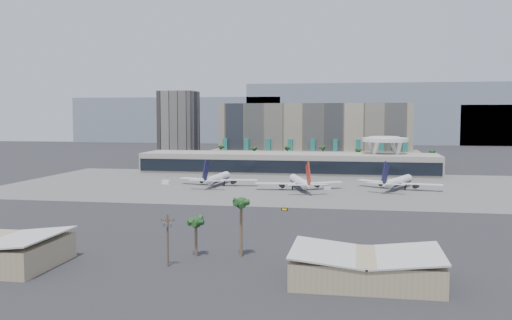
% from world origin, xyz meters
% --- Properties ---
extents(ground, '(900.00, 900.00, 0.00)m').
position_xyz_m(ground, '(0.00, 0.00, 0.00)').
color(ground, '#232326').
rests_on(ground, ground).
extents(apron_pad, '(260.00, 130.00, 0.06)m').
position_xyz_m(apron_pad, '(0.00, 55.00, 0.03)').
color(apron_pad, '#5B5B59').
rests_on(apron_pad, ground).
extents(mountain_ridge, '(680.00, 60.00, 70.00)m').
position_xyz_m(mountain_ridge, '(27.88, 470.00, 29.89)').
color(mountain_ridge, gray).
rests_on(mountain_ridge, ground).
extents(hotel, '(140.00, 30.00, 42.00)m').
position_xyz_m(hotel, '(10.00, 174.41, 16.81)').
color(hotel, tan).
rests_on(hotel, ground).
extents(office_tower, '(30.00, 30.00, 52.00)m').
position_xyz_m(office_tower, '(-95.00, 200.00, 22.94)').
color(office_tower, black).
rests_on(office_tower, ground).
extents(terminal, '(170.00, 32.50, 14.50)m').
position_xyz_m(terminal, '(0.00, 109.84, 6.52)').
color(terminal, '#ADA498').
rests_on(terminal, ground).
extents(saucer_structure, '(26.00, 26.00, 21.89)m').
position_xyz_m(saucer_structure, '(55.00, 116.00, 18.45)').
color(saucer_structure, white).
rests_on(saucer_structure, ground).
extents(palm_row, '(157.80, 2.80, 13.10)m').
position_xyz_m(palm_row, '(7.00, 145.00, 10.50)').
color(palm_row, brown).
rests_on(palm_row, ground).
extents(hangar_right, '(30.55, 20.60, 6.89)m').
position_xyz_m(hangar_right, '(42.00, -100.00, 2.95)').
color(hangar_right, tan).
rests_on(hangar_right, ground).
extents(utility_pole, '(3.20, 0.85, 12.00)m').
position_xyz_m(utility_pole, '(-2.00, -96.09, 7.14)').
color(utility_pole, '#4C3826').
rests_on(utility_pole, ground).
extents(airliner_left, '(39.48, 40.73, 14.06)m').
position_xyz_m(airliner_left, '(-27.02, 49.35, 3.54)').
color(airliner_left, white).
rests_on(airliner_left, ground).
extents(airliner_centre, '(39.49, 40.89, 14.56)m').
position_xyz_m(airliner_centre, '(13.98, 40.70, 3.67)').
color(airliner_centre, white).
rests_on(airliner_centre, ground).
extents(airliner_right, '(38.20, 39.40, 14.36)m').
position_xyz_m(airliner_right, '(58.23, 50.39, 3.62)').
color(airliner_right, white).
rests_on(airliner_right, ground).
extents(service_vehicle_a, '(4.61, 3.23, 2.05)m').
position_xyz_m(service_vehicle_a, '(-53.11, 49.86, 1.02)').
color(service_vehicle_a, white).
rests_on(service_vehicle_a, ground).
extents(service_vehicle_b, '(3.69, 2.58, 1.73)m').
position_xyz_m(service_vehicle_b, '(26.17, 44.20, 0.86)').
color(service_vehicle_b, silver).
rests_on(service_vehicle_b, ground).
extents(taxiway_sign, '(2.31, 0.69, 1.04)m').
position_xyz_m(taxiway_sign, '(14.39, -16.86, 0.52)').
color(taxiway_sign, black).
rests_on(taxiway_sign, ground).
extents(near_palm_a, '(6.00, 6.00, 9.78)m').
position_xyz_m(near_palm_a, '(1.62, -85.71, 6.99)').
color(near_palm_a, brown).
rests_on(near_palm_a, ground).
extents(near_palm_b, '(6.00, 6.00, 14.57)m').
position_xyz_m(near_palm_b, '(12.50, -84.18, 11.68)').
color(near_palm_b, brown).
rests_on(near_palm_b, ground).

